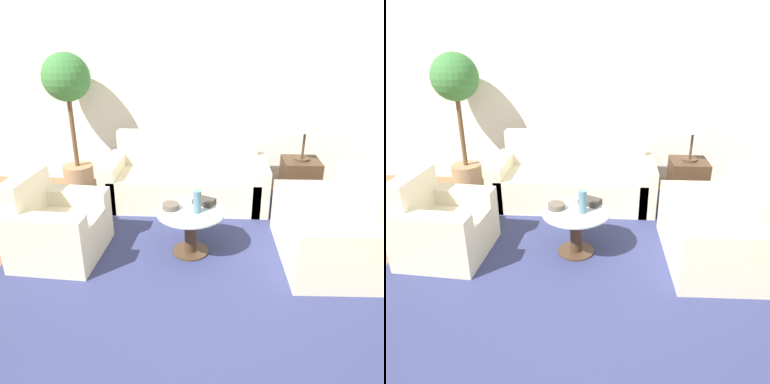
% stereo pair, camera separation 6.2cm
% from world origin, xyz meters
% --- Properties ---
extents(ground_plane, '(14.00, 14.00, 0.00)m').
position_xyz_m(ground_plane, '(0.00, 0.00, 0.00)').
color(ground_plane, brown).
extents(wall_back, '(10.00, 0.06, 2.60)m').
position_xyz_m(wall_back, '(0.00, 2.72, 1.30)').
color(wall_back, white).
rests_on(wall_back, ground_plane).
extents(rug, '(3.56, 3.30, 0.01)m').
position_xyz_m(rug, '(-0.12, 0.77, 0.00)').
color(rug, navy).
rests_on(rug, ground_plane).
extents(sofa_main, '(2.01, 0.83, 0.86)m').
position_xyz_m(sofa_main, '(-0.25, 2.00, 0.28)').
color(sofa_main, beige).
rests_on(sofa_main, ground_plane).
extents(armchair, '(0.81, 0.87, 0.83)m').
position_xyz_m(armchair, '(-1.44, 0.66, 0.28)').
color(armchair, beige).
rests_on(armchair, ground_plane).
extents(loveseat, '(0.83, 1.23, 0.84)m').
position_xyz_m(loveseat, '(1.23, 0.75, 0.28)').
color(loveseat, beige).
rests_on(loveseat, ground_plane).
extents(coffee_table, '(0.66, 0.66, 0.46)m').
position_xyz_m(coffee_table, '(-0.12, 0.77, 0.29)').
color(coffee_table, '#422D1E').
rests_on(coffee_table, ground_plane).
extents(side_table, '(0.44, 0.44, 0.59)m').
position_xyz_m(side_table, '(1.17, 1.97, 0.30)').
color(side_table, '#422D1E').
rests_on(side_table, ground_plane).
extents(table_lamp, '(0.30, 0.30, 0.58)m').
position_xyz_m(table_lamp, '(1.17, 1.97, 1.04)').
color(table_lamp, '#422D1E').
rests_on(table_lamp, side_table).
extents(potted_plant, '(0.60, 0.60, 1.81)m').
position_xyz_m(potted_plant, '(-1.78, 2.31, 1.23)').
color(potted_plant, '#93704C').
rests_on(potted_plant, ground_plane).
extents(vase, '(0.08, 0.08, 0.22)m').
position_xyz_m(vase, '(-0.05, 0.75, 0.57)').
color(vase, slate).
rests_on(vase, coffee_table).
extents(bowl, '(0.17, 0.17, 0.05)m').
position_xyz_m(bowl, '(-0.31, 0.81, 0.48)').
color(bowl, brown).
rests_on(bowl, coffee_table).
extents(book_stack, '(0.24, 0.22, 0.06)m').
position_xyz_m(book_stack, '(0.01, 0.94, 0.49)').
color(book_stack, '#38332D').
rests_on(book_stack, coffee_table).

